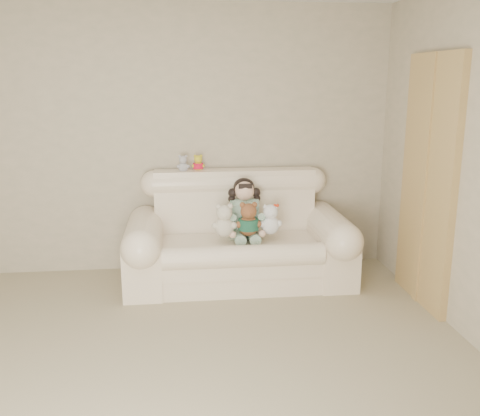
# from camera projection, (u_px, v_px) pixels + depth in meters

# --- Properties ---
(floor) EXTENTS (5.00, 5.00, 0.00)m
(floor) POSITION_uv_depth(u_px,v_px,m) (159.00, 411.00, 3.15)
(floor) COLOR tan
(floor) RESTS_ON ground
(wall_back) EXTENTS (4.50, 0.00, 4.50)m
(wall_back) POSITION_uv_depth(u_px,v_px,m) (162.00, 141.00, 5.26)
(wall_back) COLOR tan
(wall_back) RESTS_ON ground
(sofa) EXTENTS (2.10, 0.95, 1.03)m
(sofa) POSITION_uv_depth(u_px,v_px,m) (239.00, 230.00, 5.03)
(sofa) COLOR #FFEACD
(sofa) RESTS_ON floor
(door_panel) EXTENTS (0.06, 0.90, 2.10)m
(door_panel) POSITION_uv_depth(u_px,v_px,m) (428.00, 182.00, 4.50)
(door_panel) COLOR #B0874B
(door_panel) RESTS_ON floor
(seated_child) EXTENTS (0.39, 0.46, 0.58)m
(seated_child) POSITION_uv_depth(u_px,v_px,m) (244.00, 208.00, 5.07)
(seated_child) COLOR #2D7149
(seated_child) RESTS_ON sofa
(brown_teddy) EXTENTS (0.26, 0.22, 0.37)m
(brown_teddy) POSITION_uv_depth(u_px,v_px,m) (248.00, 216.00, 4.87)
(brown_teddy) COLOR brown
(brown_teddy) RESTS_ON sofa
(white_cat) EXTENTS (0.24, 0.20, 0.34)m
(white_cat) POSITION_uv_depth(u_px,v_px,m) (270.00, 216.00, 4.92)
(white_cat) COLOR white
(white_cat) RESTS_ON sofa
(cream_teddy) EXTENTS (0.27, 0.24, 0.36)m
(cream_teddy) POSITION_uv_depth(u_px,v_px,m) (224.00, 217.00, 4.84)
(cream_teddy) COLOR beige
(cream_teddy) RESTS_ON sofa
(yellow_mini_bear) EXTENTS (0.15, 0.13, 0.20)m
(yellow_mini_bear) POSITION_uv_depth(u_px,v_px,m) (198.00, 162.00, 5.22)
(yellow_mini_bear) COLOR yellow
(yellow_mini_bear) RESTS_ON sofa
(grey_mini_plush) EXTENTS (0.14, 0.12, 0.20)m
(grey_mini_plush) POSITION_uv_depth(u_px,v_px,m) (183.00, 162.00, 5.18)
(grey_mini_plush) COLOR #ACAAB1
(grey_mini_plush) RESTS_ON sofa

